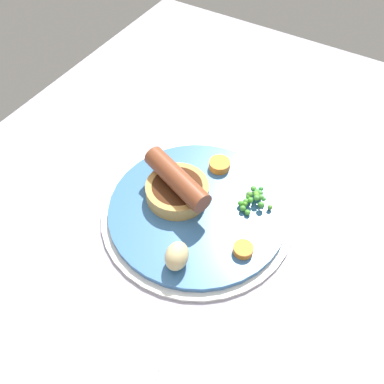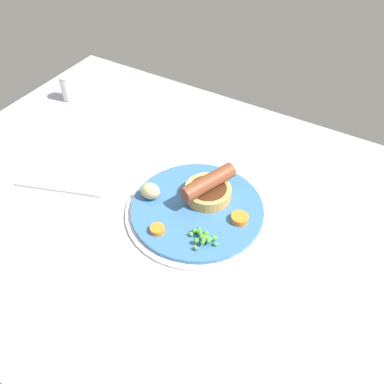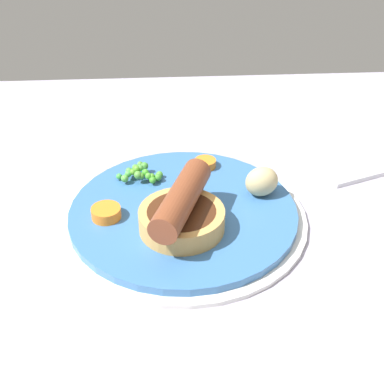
{
  "view_description": "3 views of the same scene",
  "coord_description": "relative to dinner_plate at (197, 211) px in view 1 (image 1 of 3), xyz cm",
  "views": [
    {
      "loc": [
        27.61,
        16.88,
        51.84
      ],
      "look_at": [
        -4.04,
        -2.09,
        7.09
      ],
      "focal_mm": 40.0,
      "sensor_mm": 36.0,
      "label": 1
    },
    {
      "loc": [
        -31.2,
        46.83,
        62.47
      ],
      "look_at": [
        -2.35,
        -1.86,
        7.01
      ],
      "focal_mm": 40.0,
      "sensor_mm": 36.0,
      "label": 2
    },
    {
      "loc": [
        -5.92,
        -48.46,
        38.83
      ],
      "look_at": [
        -3.0,
        -1.79,
        7.04
      ],
      "focal_mm": 50.0,
      "sensor_mm": 36.0,
      "label": 3
    }
  ],
  "objects": [
    {
      "name": "sausage_pudding",
      "position": [
        -0.31,
        -3.49,
        2.92
      ],
      "size": [
        8.91,
        11.64,
        5.27
      ],
      "rotation": [
        0.0,
        0.0,
        1.21
      ],
      "color": "tan",
      "rests_on": "dinner_plate"
    },
    {
      "name": "potato_chunk_0",
      "position": [
        8.96,
        2.29,
        2.55
      ],
      "size": [
        4.39,
        3.73,
        3.44
      ],
      "primitive_type": "ellipsoid",
      "rotation": [
        0.0,
        0.0,
        3.39
      ],
      "color": "#CCB77F",
      "rests_on": "dinner_plate"
    },
    {
      "name": "dining_table",
      "position": [
        3.93,
        1.13,
        -2.07
      ],
      "size": [
        110.0,
        80.0,
        3.0
      ],
      "primitive_type": "cube",
      "color": "#9E99AD",
      "rests_on": "ground"
    },
    {
      "name": "carrot_slice_0",
      "position": [
        -8.28,
        -1.03,
        1.44
      ],
      "size": [
        3.47,
        3.47,
        1.2
      ],
      "primitive_type": "cylinder",
      "rotation": [
        0.0,
        0.0,
        1.67
      ],
      "color": "orange",
      "rests_on": "dinner_plate"
    },
    {
      "name": "dinner_plate",
      "position": [
        0.0,
        0.0,
        0.0
      ],
      "size": [
        27.19,
        27.19,
        1.4
      ],
      "color": "silver",
      "rests_on": "dining_table"
    },
    {
      "name": "pea_pile",
      "position": [
        -4.74,
        6.34,
        1.74
      ],
      "size": [
        5.55,
        4.56,
        1.78
      ],
      "color": "green",
      "rests_on": "dinner_plate"
    },
    {
      "name": "carrot_slice_2",
      "position": [
        3.14,
        8.65,
        1.33
      ],
      "size": [
        3.14,
        3.14,
        0.98
      ],
      "primitive_type": "cylinder",
      "rotation": [
        0.0,
        0.0,
        0.22
      ],
      "color": "orange",
      "rests_on": "dinner_plate"
    }
  ]
}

